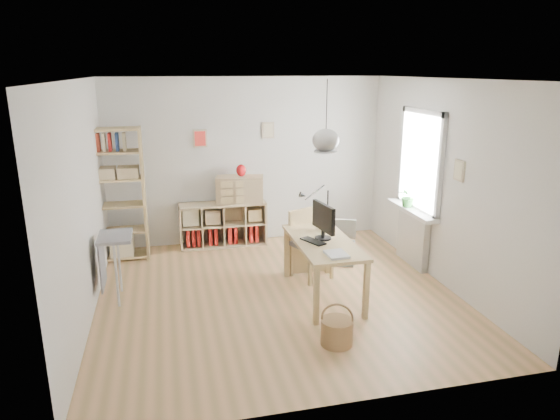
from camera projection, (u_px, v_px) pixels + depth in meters
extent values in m
plane|color=tan|center=(278.00, 295.00, 6.44)|extent=(4.50, 4.50, 0.00)
plane|color=white|center=(247.00, 161.00, 8.18)|extent=(4.50, 0.00, 4.50)
plane|color=white|center=(341.00, 260.00, 3.96)|extent=(4.50, 0.00, 4.50)
plane|color=white|center=(82.00, 204.00, 5.58)|extent=(0.00, 4.50, 4.50)
plane|color=white|center=(444.00, 184.00, 6.56)|extent=(0.00, 4.50, 4.50)
plane|color=white|center=(277.00, 79.00, 5.70)|extent=(4.50, 4.50, 0.00)
cylinder|color=black|center=(327.00, 109.00, 5.77)|extent=(0.01, 0.01, 0.68)
ellipsoid|color=silver|center=(326.00, 140.00, 5.87)|extent=(0.32, 0.32, 0.27)
cube|color=white|center=(422.00, 161.00, 7.07)|extent=(0.03, 1.00, 1.30)
cube|color=white|center=(440.00, 168.00, 6.56)|extent=(0.06, 0.08, 1.46)
cube|color=white|center=(403.00, 155.00, 7.57)|extent=(0.06, 0.08, 1.46)
cube|color=white|center=(424.00, 112.00, 6.87)|extent=(0.06, 1.16, 0.08)
cube|color=white|center=(416.00, 208.00, 7.25)|extent=(0.06, 1.16, 0.08)
cube|color=silver|center=(413.00, 238.00, 7.37)|extent=(0.10, 0.80, 0.80)
cube|color=white|center=(412.00, 210.00, 7.24)|extent=(0.22, 1.20, 0.06)
cube|color=#D4B77A|center=(323.00, 242.00, 6.22)|extent=(0.70, 1.50, 0.04)
cube|color=#D4B77A|center=(316.00, 296.00, 5.60)|extent=(0.06, 0.06, 0.71)
cube|color=#D4B77A|center=(286.00, 253.00, 6.91)|extent=(0.06, 0.06, 0.71)
cube|color=#D4B77A|center=(366.00, 291.00, 5.73)|extent=(0.06, 0.06, 0.71)
cube|color=#D4B77A|center=(328.00, 249.00, 7.04)|extent=(0.06, 0.06, 0.71)
cube|color=#D1B589|center=(224.00, 244.00, 8.25)|extent=(1.40, 0.38, 0.03)
cube|color=#D1B589|center=(222.00, 204.00, 8.06)|extent=(1.40, 0.38, 0.03)
cube|color=#D1B589|center=(181.00, 227.00, 8.00)|extent=(0.03, 0.38, 0.72)
cube|color=#D1B589|center=(264.00, 222.00, 8.30)|extent=(0.03, 0.38, 0.72)
cube|color=#D1B589|center=(222.00, 221.00, 8.32)|extent=(1.40, 0.02, 0.72)
cube|color=#9D1611|center=(188.00, 236.00, 8.09)|extent=(0.06, 0.26, 0.30)
cube|color=#9D1611|center=(193.00, 236.00, 8.11)|extent=(0.05, 0.26, 0.30)
cube|color=#9D1611|center=(198.00, 236.00, 8.13)|extent=(0.05, 0.26, 0.30)
cube|color=#9D1611|center=(210.00, 235.00, 8.17)|extent=(0.05, 0.26, 0.30)
cube|color=#9D1611|center=(215.00, 234.00, 8.19)|extent=(0.05, 0.26, 0.30)
cube|color=#9D1611|center=(229.00, 233.00, 8.24)|extent=(0.06, 0.26, 0.30)
cube|color=#9D1611|center=(235.00, 233.00, 8.26)|extent=(0.06, 0.26, 0.30)
cube|color=#9D1611|center=(250.00, 232.00, 8.32)|extent=(0.06, 0.26, 0.30)
cube|color=#9D1611|center=(256.00, 232.00, 8.34)|extent=(0.05, 0.26, 0.30)
cube|color=#D4B77A|center=(91.00, 197.00, 7.32)|extent=(0.04, 0.38, 2.00)
cube|color=#D4B77A|center=(144.00, 194.00, 7.49)|extent=(0.04, 0.38, 2.00)
cube|color=#D4B77A|center=(123.00, 255.00, 7.67)|extent=(0.76, 0.38, 0.03)
cube|color=#D4B77A|center=(121.00, 230.00, 7.56)|extent=(0.76, 0.38, 0.03)
cube|color=#D4B77A|center=(119.00, 205.00, 7.45)|extent=(0.76, 0.38, 0.03)
cube|color=#D4B77A|center=(116.00, 179.00, 7.34)|extent=(0.76, 0.38, 0.03)
cube|color=#D4B77A|center=(114.00, 152.00, 7.23)|extent=(0.76, 0.38, 0.03)
cube|color=#D4B77A|center=(112.00, 129.00, 7.14)|extent=(0.76, 0.38, 0.03)
cube|color=navy|center=(92.00, 143.00, 7.13)|extent=(0.04, 0.18, 0.26)
cube|color=#9A3521|center=(98.00, 142.00, 7.15)|extent=(0.04, 0.18, 0.26)
cube|color=beige|center=(104.00, 142.00, 7.16)|extent=(0.04, 0.18, 0.26)
cube|color=#9D1611|center=(110.00, 142.00, 7.18)|extent=(0.04, 0.18, 0.26)
cube|color=navy|center=(117.00, 142.00, 7.20)|extent=(0.04, 0.18, 0.26)
cube|color=beige|center=(124.00, 142.00, 7.23)|extent=(0.04, 0.18, 0.26)
cube|color=gray|center=(115.00, 237.00, 6.11)|extent=(0.40, 0.55, 0.04)
cylinder|color=silver|center=(116.00, 275.00, 6.02)|extent=(0.03, 0.03, 0.82)
cylinder|color=silver|center=(119.00, 262.00, 6.43)|extent=(0.03, 0.03, 0.82)
cube|color=gray|center=(102.00, 263.00, 6.16)|extent=(0.02, 0.50, 0.62)
cube|color=gray|center=(312.00, 244.00, 6.85)|extent=(0.61, 0.61, 0.07)
cube|color=#D4B77A|center=(310.00, 269.00, 6.65)|extent=(0.05, 0.05, 0.46)
cube|color=#D4B77A|center=(291.00, 261.00, 6.96)|extent=(0.05, 0.05, 0.46)
cube|color=#D4B77A|center=(332.00, 263.00, 6.88)|extent=(0.05, 0.05, 0.46)
cube|color=#D4B77A|center=(313.00, 254.00, 7.19)|extent=(0.05, 0.05, 0.46)
cube|color=#D4B77A|center=(302.00, 223.00, 6.94)|extent=(0.44, 0.22, 0.42)
cylinder|color=olive|center=(337.00, 332.00, 5.25)|extent=(0.34, 0.34, 0.28)
torus|color=olive|center=(337.00, 318.00, 5.21)|extent=(0.33, 0.15, 0.34)
cube|color=silver|center=(335.00, 261.00, 7.55)|extent=(0.67, 0.58, 0.02)
cube|color=silver|center=(318.00, 251.00, 7.56)|extent=(0.17, 0.36, 0.29)
cube|color=silver|center=(354.00, 254.00, 7.46)|extent=(0.17, 0.36, 0.29)
cube|color=silver|center=(335.00, 257.00, 7.34)|extent=(0.52, 0.24, 0.29)
cube|color=silver|center=(336.00, 248.00, 7.68)|extent=(0.52, 0.24, 0.29)
cube|color=silver|center=(338.00, 228.00, 7.77)|extent=(0.59, 0.40, 0.36)
sphere|color=gold|center=(326.00, 249.00, 7.46)|extent=(0.13, 0.13, 0.13)
sphere|color=#176DA6|center=(342.00, 248.00, 7.52)|extent=(0.13, 0.13, 0.13)
sphere|color=#D1471A|center=(334.00, 249.00, 7.48)|extent=(0.13, 0.13, 0.13)
sphere|color=green|center=(346.00, 251.00, 7.39)|extent=(0.13, 0.13, 0.13)
cylinder|color=black|center=(323.00, 238.00, 6.27)|extent=(0.21, 0.21, 0.02)
cylinder|color=black|center=(323.00, 234.00, 6.26)|extent=(0.05, 0.05, 0.09)
cube|color=black|center=(324.00, 217.00, 6.20)|extent=(0.13, 0.52, 0.34)
cube|color=black|center=(313.00, 241.00, 6.16)|extent=(0.27, 0.38, 0.02)
cylinder|color=black|center=(327.00, 222.00, 6.89)|extent=(0.07, 0.07, 0.04)
cylinder|color=black|center=(328.00, 206.00, 6.82)|extent=(0.02, 0.02, 0.45)
cone|color=black|center=(303.00, 195.00, 6.59)|extent=(0.11, 0.08, 0.10)
sphere|color=#510A13|center=(323.00, 224.00, 6.60)|extent=(0.16, 0.16, 0.16)
cube|color=white|center=(336.00, 254.00, 5.71)|extent=(0.24, 0.30, 0.03)
cube|color=#D1B589|center=(240.00, 189.00, 8.06)|extent=(0.80, 0.49, 0.43)
ellipsoid|color=#AB0E13|center=(241.00, 170.00, 7.98)|extent=(0.16, 0.16, 0.19)
imported|color=#235D23|center=(408.00, 196.00, 7.29)|extent=(0.35, 0.33, 0.32)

